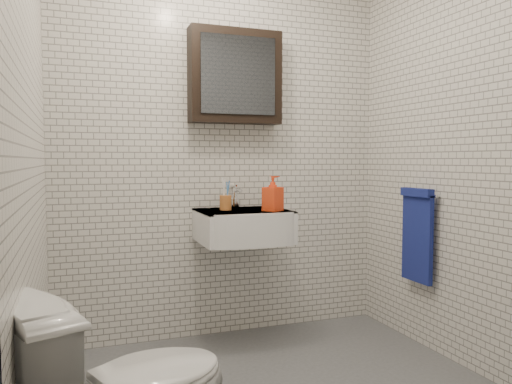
% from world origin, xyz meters
% --- Properties ---
extents(room_shell, '(2.22, 2.02, 2.51)m').
position_xyz_m(room_shell, '(0.00, 0.00, 1.47)').
color(room_shell, silver).
rests_on(room_shell, ground).
extents(washbasin, '(0.55, 0.50, 0.20)m').
position_xyz_m(washbasin, '(0.05, 0.73, 0.76)').
color(washbasin, white).
rests_on(washbasin, room_shell).
extents(faucet, '(0.06, 0.20, 0.15)m').
position_xyz_m(faucet, '(0.05, 0.93, 0.92)').
color(faucet, silver).
rests_on(faucet, washbasin).
extents(mirror_cabinet, '(0.60, 0.15, 0.60)m').
position_xyz_m(mirror_cabinet, '(0.05, 0.93, 1.70)').
color(mirror_cabinet, black).
rests_on(mirror_cabinet, room_shell).
extents(towel_rail, '(0.09, 0.30, 0.58)m').
position_xyz_m(towel_rail, '(1.04, 0.35, 0.72)').
color(towel_rail, silver).
rests_on(towel_rail, room_shell).
extents(toothbrush_cup, '(0.09, 0.09, 0.20)m').
position_xyz_m(toothbrush_cup, '(-0.05, 0.81, 0.90)').
color(toothbrush_cup, '#BB692E').
rests_on(toothbrush_cup, washbasin).
extents(soap_bottle, '(0.14, 0.14, 0.22)m').
position_xyz_m(soap_bottle, '(0.20, 0.65, 0.96)').
color(soap_bottle, orange).
rests_on(soap_bottle, washbasin).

